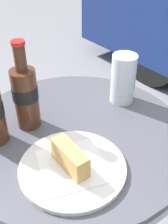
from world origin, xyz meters
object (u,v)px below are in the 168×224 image
cola_bottle_left (25,95)px  drinking_glass (123,81)px  lunch_plate_near (72,165)px  bistro_table (76,182)px

cola_bottle_left → drinking_glass: (0.08, 0.29, -0.03)m
cola_bottle_left → lunch_plate_near: cola_bottle_left is taller
drinking_glass → lunch_plate_near: bearing=-65.3°
lunch_plate_near → drinking_glass: bearing=114.7°
bistro_table → drinking_glass: size_ratio=4.87×
cola_bottle_left → drinking_glass: bearing=75.3°
lunch_plate_near → cola_bottle_left: bearing=177.5°
bistro_table → cola_bottle_left: size_ratio=3.02×
cola_bottle_left → drinking_glass: 0.30m
cola_bottle_left → lunch_plate_near: (0.22, -0.01, -0.08)m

